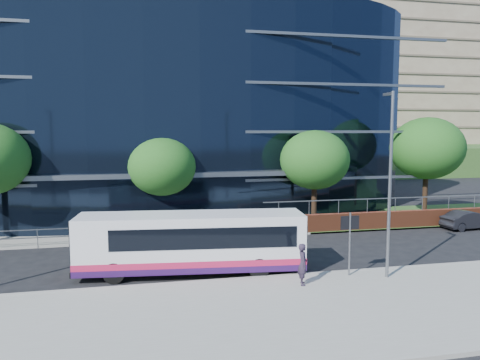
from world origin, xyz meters
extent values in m
plane|color=black|center=(0.00, 0.00, 0.00)|extent=(200.00, 200.00, 0.00)
cube|color=gray|center=(0.00, -5.00, 0.07)|extent=(80.00, 8.00, 0.15)
cube|color=gray|center=(0.00, -1.00, 0.08)|extent=(80.00, 0.25, 0.16)
cube|color=gold|center=(0.00, -0.80, 0.01)|extent=(80.00, 0.08, 0.01)
cube|color=gold|center=(0.00, -0.65, 0.01)|extent=(80.00, 0.08, 0.01)
cube|color=gray|center=(-6.00, 11.00, 0.05)|extent=(50.00, 8.00, 0.10)
cube|color=black|center=(-4.00, 24.00, 8.00)|extent=(38.00, 16.00, 16.00)
cube|color=#595E66|center=(-4.00, 9.50, 3.70)|extent=(22.00, 1.20, 0.30)
cube|color=slate|center=(-8.00, 7.00, 1.05)|extent=(24.00, 0.05, 0.05)
cube|color=slate|center=(-8.00, 7.00, 0.60)|extent=(24.00, 0.05, 0.05)
cylinder|color=slate|center=(-8.00, 7.00, 0.55)|extent=(0.04, 0.04, 1.10)
cube|color=#2D511E|center=(32.00, 56.00, 2.00)|extent=(60.00, 42.00, 4.00)
cube|color=#8B755C|center=(32.00, 58.00, 17.00)|extent=(50.00, 12.00, 26.00)
cylinder|color=slate|center=(4.50, -1.60, 1.55)|extent=(0.08, 0.08, 2.80)
cube|color=black|center=(4.50, -1.58, 2.50)|extent=(0.85, 0.06, 0.60)
cylinder|color=black|center=(-3.00, 9.50, 1.43)|extent=(0.36, 0.36, 2.86)
ellipsoid|color=#194614|center=(-3.00, 9.50, 4.23)|extent=(4.29, 4.29, 3.65)
cylinder|color=black|center=(7.00, 9.00, 1.54)|extent=(0.36, 0.36, 3.08)
ellipsoid|color=#194614|center=(7.00, 9.00, 4.55)|extent=(4.62, 4.62, 3.93)
cylinder|color=black|center=(16.00, 10.00, 1.76)|extent=(0.36, 0.36, 3.52)
ellipsoid|color=#194614|center=(16.00, 10.00, 5.20)|extent=(5.28, 5.28, 4.49)
cylinder|color=black|center=(24.00, 40.00, 1.54)|extent=(0.36, 0.36, 3.08)
ellipsoid|color=#194614|center=(24.00, 40.00, 4.55)|extent=(4.62, 4.62, 3.93)
cylinder|color=black|center=(40.00, 42.00, 1.43)|extent=(0.36, 0.36, 2.86)
ellipsoid|color=#194614|center=(40.00, 42.00, 4.23)|extent=(4.29, 4.29, 3.65)
cylinder|color=slate|center=(6.00, -2.20, 4.15)|extent=(0.14, 0.14, 8.00)
cube|color=slate|center=(6.00, -1.85, 8.05)|extent=(0.15, 0.70, 0.12)
cube|color=silver|center=(-2.19, 0.59, 1.54)|extent=(10.29, 3.37, 2.43)
cube|color=#2E1149|center=(-2.19, 0.59, 0.46)|extent=(10.32, 3.42, 0.28)
cube|color=#B81B46|center=(-2.19, 0.59, 0.74)|extent=(10.32, 3.42, 0.28)
cube|color=black|center=(-1.65, 0.53, 1.88)|extent=(8.29, 3.20, 0.92)
cube|color=black|center=(-7.25, 1.13, 1.65)|extent=(0.29, 1.97, 1.42)
cube|color=black|center=(-7.26, 1.13, 2.50)|extent=(0.30, 1.88, 0.37)
cube|color=yellow|center=(-7.27, 1.36, 2.50)|extent=(0.15, 1.01, 0.20)
cube|color=black|center=(-7.25, 1.13, 0.41)|extent=(0.34, 2.20, 0.22)
cylinder|color=black|center=(-5.59, -0.08, 0.46)|extent=(0.94, 0.37, 0.92)
cylinder|color=black|center=(0.62, -0.75, 0.46)|extent=(0.94, 0.37, 0.92)
imported|color=black|center=(16.78, 6.25, 0.62)|extent=(3.85, 1.69, 1.23)
imported|color=#292030|center=(2.07, -2.34, 1.01)|extent=(0.53, 0.70, 1.73)
camera|label=1|loc=(-4.51, -20.15, 6.54)|focal=35.00mm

